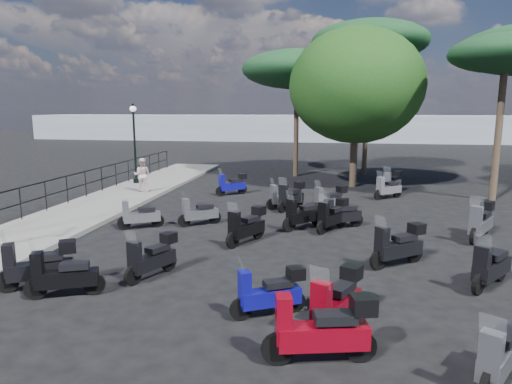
% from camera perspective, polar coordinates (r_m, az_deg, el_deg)
% --- Properties ---
extents(ground, '(120.00, 120.00, 0.00)m').
position_cam_1_polar(ground, '(12.20, -2.78, -7.97)').
color(ground, black).
rests_on(ground, ground).
extents(sidewalk, '(3.00, 30.00, 0.15)m').
position_cam_1_polar(sidewalk, '(17.33, -21.99, -2.92)').
color(sidewalk, slate).
rests_on(sidewalk, ground).
extents(railing, '(0.04, 26.04, 1.10)m').
position_cam_1_polar(railing, '(17.73, -26.09, -0.23)').
color(railing, black).
rests_on(railing, sidewalk).
extents(lamp_post_2, '(0.60, 1.09, 3.92)m').
position_cam_1_polar(lamp_post_2, '(23.53, -14.96, 6.51)').
color(lamp_post_2, black).
rests_on(lamp_post_2, sidewalk).
extents(pedestrian_far, '(0.84, 0.71, 1.52)m').
position_cam_1_polar(pedestrian_far, '(21.06, -14.06, 2.09)').
color(pedestrian_far, beige).
rests_on(pedestrian_far, sidewalk).
extents(scooter_1, '(1.53, 1.01, 1.34)m').
position_cam_1_polar(scooter_1, '(10.97, -25.54, -8.37)').
color(scooter_1, black).
rests_on(scooter_1, ground).
extents(scooter_2, '(0.83, 1.46, 1.24)m').
position_cam_1_polar(scooter_2, '(10.83, -12.89, -8.04)').
color(scooter_2, black).
rests_on(scooter_2, ground).
extents(scooter_3, '(1.27, 0.96, 1.19)m').
position_cam_1_polar(scooter_3, '(15.28, -7.19, -2.65)').
color(scooter_3, black).
rests_on(scooter_3, ground).
extents(scooter_4, '(1.35, 0.85, 1.19)m').
position_cam_1_polar(scooter_4, '(15.25, -14.36, -2.93)').
color(scooter_4, black).
rests_on(scooter_4, ground).
extents(scooter_5, '(1.27, 1.13, 1.23)m').
position_cam_1_polar(scooter_5, '(20.51, -3.03, 0.92)').
color(scooter_5, black).
rests_on(scooter_5, ground).
extents(scooter_7, '(1.37, 0.87, 1.19)m').
position_cam_1_polar(scooter_7, '(8.71, 1.67, -12.55)').
color(scooter_7, black).
rests_on(scooter_7, ground).
extents(scooter_8, '(1.51, 0.80, 1.27)m').
position_cam_1_polar(scooter_8, '(10.32, -23.04, -9.73)').
color(scooter_8, black).
rests_on(scooter_8, ground).
extents(scooter_9, '(0.96, 1.51, 1.32)m').
position_cam_1_polar(scooter_9, '(13.15, -1.22, -4.35)').
color(scooter_9, black).
rests_on(scooter_9, ground).
extents(scooter_10, '(0.95, 1.55, 1.34)m').
position_cam_1_polar(scooter_10, '(17.50, 4.43, -0.63)').
color(scooter_10, black).
rests_on(scooter_10, ground).
extents(scooter_11, '(1.38, 0.91, 1.23)m').
position_cam_1_polar(scooter_11, '(17.68, 3.54, -0.75)').
color(scooter_11, black).
rests_on(scooter_11, ground).
extents(scooter_13, '(1.76, 0.71, 1.42)m').
position_cam_1_polar(scooter_13, '(7.28, 8.15, -16.77)').
color(scooter_13, black).
rests_on(scooter_13, ground).
extents(scooter_14, '(0.96, 1.56, 1.35)m').
position_cam_1_polar(scooter_14, '(8.31, 9.96, -13.47)').
color(scooter_14, black).
rests_on(scooter_14, ground).
extents(scooter_15, '(1.00, 1.44, 1.28)m').
position_cam_1_polar(scooter_15, '(14.67, 9.52, -2.98)').
color(scooter_15, black).
rests_on(scooter_15, ground).
extents(scooter_16, '(1.28, 1.22, 1.33)m').
position_cam_1_polar(scooter_16, '(14.73, 5.89, -2.93)').
color(scooter_16, black).
rests_on(scooter_16, ground).
extents(scooter_17, '(1.31, 1.16, 1.27)m').
position_cam_1_polar(scooter_17, '(17.19, 9.20, -1.01)').
color(scooter_17, black).
rests_on(scooter_17, ground).
extents(scooter_19, '(0.93, 1.37, 1.23)m').
position_cam_1_polar(scooter_19, '(7.57, 28.04, -17.73)').
color(scooter_19, black).
rests_on(scooter_19, ground).
extents(scooter_20, '(1.42, 1.16, 1.34)m').
position_cam_1_polar(scooter_20, '(11.84, 17.34, -6.48)').
color(scooter_20, black).
rests_on(scooter_20, ground).
extents(scooter_21, '(1.41, 0.94, 1.27)m').
position_cam_1_polar(scooter_21, '(15.01, 10.53, -2.88)').
color(scooter_21, black).
rests_on(scooter_21, ground).
extents(scooter_22, '(0.99, 1.46, 1.29)m').
position_cam_1_polar(scooter_22, '(21.77, 16.64, 1.11)').
color(scooter_22, black).
rests_on(scooter_22, ground).
extents(scooter_26, '(1.12, 1.37, 1.33)m').
position_cam_1_polar(scooter_26, '(11.18, 27.23, -8.42)').
color(scooter_26, black).
rests_on(scooter_26, ground).
extents(scooter_27, '(1.07, 1.59, 1.41)m').
position_cam_1_polar(scooter_27, '(15.05, 26.27, -3.41)').
color(scooter_27, black).
rests_on(scooter_27, ground).
extents(scooter_28, '(1.25, 1.10, 1.25)m').
position_cam_1_polar(scooter_28, '(20.42, 16.13, 0.38)').
color(scooter_28, black).
rests_on(scooter_28, ground).
extents(broadleaf_tree, '(6.48, 6.48, 7.66)m').
position_cam_1_polar(broadleaf_tree, '(22.92, 12.44, 12.82)').
color(broadleaf_tree, '#38281E').
rests_on(broadleaf_tree, ground).
extents(pine_0, '(6.53, 6.53, 8.65)m').
position_cam_1_polar(pine_0, '(27.50, 14.01, 17.74)').
color(pine_0, '#38281E').
rests_on(pine_0, ground).
extents(pine_2, '(6.17, 6.17, 7.05)m').
position_cam_1_polar(pine_2, '(26.17, 5.16, 14.99)').
color(pine_2, '#38281E').
rests_on(pine_2, ground).
extents(pine_3, '(4.45, 4.45, 6.80)m').
position_cam_1_polar(pine_3, '(21.55, 28.77, 14.84)').
color(pine_3, '#38281E').
rests_on(pine_3, ground).
extents(distant_hills, '(70.00, 8.00, 3.00)m').
position_cam_1_polar(distant_hills, '(56.40, 7.26, 7.96)').
color(distant_hills, gray).
rests_on(distant_hills, ground).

